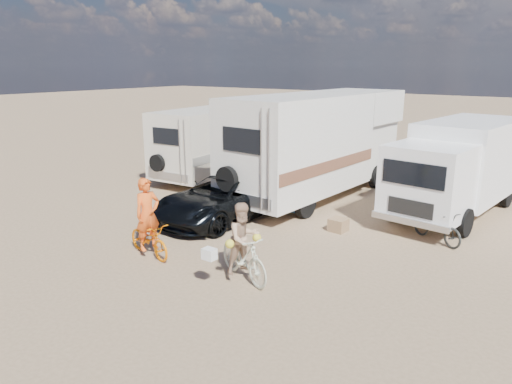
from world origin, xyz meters
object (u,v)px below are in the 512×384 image
Objects in this scene: bike_man at (149,239)px; crate at (338,225)px; rider_man at (148,221)px; cooler at (293,204)px; dark_suv at (224,198)px; rv_left at (219,142)px; rv_main at (317,146)px; box_truck at (457,169)px; bike_parked at (437,226)px; bike_woman at (244,257)px; rider_woman at (244,246)px.

bike_man is 3.54× the size of crate.
rider_man is 5.48m from cooler.
bike_man is 0.47m from rider_man.
dark_suv is at bearing 17.35° from bike_man.
rider_man is (4.35, -7.80, -0.55)m from rv_left.
crate is (2.12, -0.92, -0.06)m from cooler.
rv_main is 4.73m from box_truck.
bike_man is at bearing 0.00° from rider_man.
dark_suv is 2.85× the size of bike_parked.
rv_main reaches higher than rv_left.
rv_main is at bearing 79.84° from dark_suv.
bike_woman is at bearing -41.78° from dark_suv.
bike_parked is at bearing -8.77° from rider_woman.
crate is (3.40, 1.03, -0.48)m from dark_suv.
cooler reaches higher than crate.
rv_main is 2.69m from cooler.
cooler is (-1.87, 5.07, -0.56)m from rider_woman.
rider_man is 2.99× the size of cooler.
dark_suv reaches higher than bike_man.
rider_man is (0.00, 0.00, 0.47)m from bike_man.
rider_woman is at bearing 179.88° from bike_parked.
rv_left is at bearing 179.95° from rv_main.
bike_woman is at bearing -69.65° from rv_main.
rv_left is 4.05× the size of rider_woman.
dark_suv is at bearing 65.81° from bike_woman.
cooler is 1.30× the size of crate.
rv_main is 4.92m from rv_left.
rider_woman is at bearing -93.38° from crate.
rv_main reaches higher than rider_woman.
bike_parked is (5.93, 1.83, -0.23)m from dark_suv.
rv_main is 7.61m from rider_woman.
rv_left is at bearing 63.96° from rider_woman.
rider_woman is at bearing -73.16° from rider_man.
rider_woman is at bearing 0.00° from bike_woman.
box_truck is at bearing 11.31° from rv_main.
box_truck is at bearing -21.88° from bike_man.
rider_woman is at bearing -72.01° from cooler.
bike_woman is at bearing 0.00° from rider_woman.
rv_left is at bearing 39.89° from rider_man.
dark_suv is 4.44m from rider_woman.
rider_man is (-2.76, -0.29, 0.36)m from bike_woman.
rv_main is at bearing 37.52° from bike_woman.
bike_woman is 1.07× the size of bike_parked.
bike_man is at bearing -116.61° from box_truck.
bike_parked is 3.62× the size of crate.
rv_left reaches higher than rider_man.
rider_woman reaches higher than bike_woman.
cooler is at bearing -77.72° from rv_main.
rider_man is at bearing -80.48° from dark_suv.
box_truck is at bearing -21.88° from rider_man.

